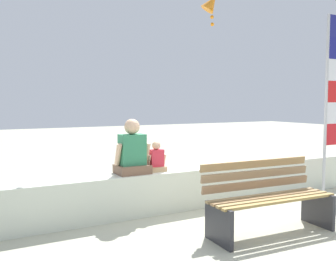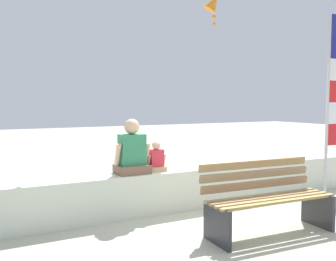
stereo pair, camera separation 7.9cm
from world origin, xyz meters
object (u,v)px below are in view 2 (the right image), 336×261
object	(u,v)px
kite_orange	(213,3)
person_child	(156,159)
park_bench	(267,199)
flag_banner	(333,91)
person_adult	(132,152)

from	to	relation	value
kite_orange	person_child	bearing A→B (deg)	-138.01
park_bench	flag_banner	world-z (taller)	flag_banner
person_child	kite_orange	world-z (taller)	kite_orange
person_adult	kite_orange	xyz separation A→B (m)	(2.97, 2.33, 2.97)
park_bench	person_adult	size ratio (longest dim) A/B	2.14
flag_banner	kite_orange	world-z (taller)	kite_orange
flag_banner	kite_orange	bearing A→B (deg)	98.27
person_adult	person_child	distance (m)	0.41
person_child	park_bench	bearing A→B (deg)	-61.91
person_adult	person_child	size ratio (longest dim) A/B	1.75
park_bench	kite_orange	world-z (taller)	kite_orange
park_bench	person_child	distance (m)	1.73
person_child	kite_orange	xyz separation A→B (m)	(2.58, 2.32, 3.10)
person_adult	flag_banner	world-z (taller)	flag_banner
kite_orange	person_adult	bearing A→B (deg)	-141.94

